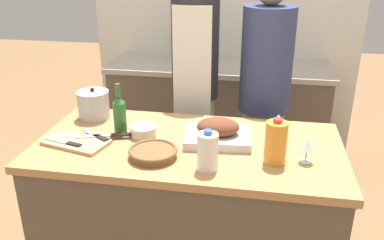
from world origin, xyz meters
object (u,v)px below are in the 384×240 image
cutting_board (76,142)px  wine_glass_left (307,145)px  juice_jug (276,142)px  knife_chef (106,136)px  knife_bread (96,135)px  condiment_bottle_short (269,54)px  wine_bottle_green (120,114)px  mixing_bowl (143,130)px  knife_paring (65,142)px  roasting_pan (218,133)px  milk_jug (208,151)px  condiment_bottle_tall (266,61)px  wine_glass_right (278,120)px  person_cook_guest (264,91)px  stand_mixer (189,44)px  person_cook_aproned (195,75)px  stock_pot (94,105)px

cutting_board → wine_glass_left: wine_glass_left is taller
juice_jug → knife_chef: 0.87m
knife_bread → condiment_bottle_short: bearing=60.9°
wine_bottle_green → condiment_bottle_short: bearing=62.1°
knife_chef → mixing_bowl: bearing=21.5°
knife_paring → roasting_pan: bearing=13.7°
milk_jug → condiment_bottle_tall: 1.66m
wine_glass_right → condiment_bottle_short: bearing=92.1°
cutting_board → milk_jug: size_ratio=1.86×
knife_chef → person_cook_guest: size_ratio=0.17×
roasting_pan → mixing_bowl: 0.40m
roasting_pan → person_cook_guest: person_cook_guest is taller
milk_jug → stand_mixer: size_ratio=0.55×
wine_glass_right → condiment_bottle_short: 1.38m
roasting_pan → milk_jug: (-0.01, -0.29, 0.04)m
condiment_bottle_short → person_cook_aproned: size_ratio=0.10×
roasting_pan → condiment_bottle_tall: condiment_bottle_tall is taller
mixing_bowl → knife_paring: 0.40m
juice_jug → knife_bread: bearing=174.2°
stock_pot → stand_mixer: (0.33, 1.27, 0.09)m
condiment_bottle_short → person_cook_aproned: person_cook_aproned is taller
wine_bottle_green → person_cook_aproned: (0.30, 0.65, 0.04)m
cutting_board → person_cook_guest: size_ratio=0.21×
juice_jug → mixing_bowl: bearing=166.0°
milk_jug → person_cook_guest: person_cook_guest is taller
cutting_board → condiment_bottle_short: size_ratio=1.93×
stand_mixer → knife_chef: bearing=-95.8°
condiment_bottle_tall → milk_jug: bearing=-98.4°
stand_mixer → roasting_pan: bearing=-74.0°
stand_mixer → stock_pot: bearing=-104.7°
knife_chef → person_cook_aproned: bearing=65.2°
juice_jug → person_cook_guest: bearing=93.9°
juice_jug → wine_bottle_green: (-0.81, 0.20, 0.01)m
stock_pot → knife_bread: stock_pot is taller
knife_chef → stand_mixer: stand_mixer is taller
person_cook_aproned → stand_mixer: bearing=101.4°
juice_jug → condiment_bottle_short: bearing=91.2°
stock_pot → juice_jug: juice_jug is taller
stock_pot → milk_jug: 0.89m
wine_bottle_green → person_cook_guest: (0.76, 0.66, -0.05)m
cutting_board → condiment_bottle_tall: bearing=58.1°
roasting_pan → wine_bottle_green: size_ratio=1.29×
knife_paring → person_cook_guest: size_ratio=0.13×
knife_bread → condiment_bottle_tall: 1.67m
milk_jug → knife_bread: (-0.61, 0.21, -0.07)m
roasting_pan → wine_glass_right: roasting_pan is taller
roasting_pan → wine_bottle_green: wine_bottle_green is taller
mixing_bowl → person_cook_aproned: (0.16, 0.67, 0.11)m
cutting_board → stock_pot: size_ratio=1.91×
knife_bread → person_cook_guest: (0.86, 0.76, 0.04)m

